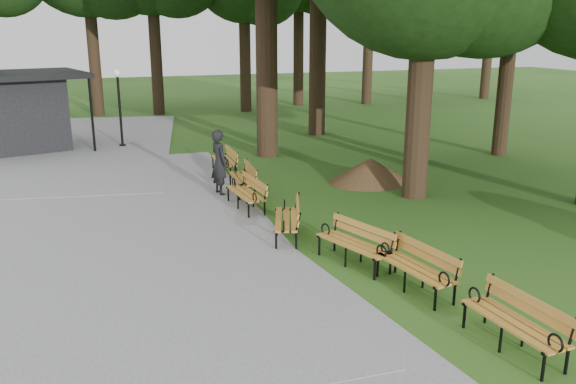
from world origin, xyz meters
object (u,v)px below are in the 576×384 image
object	(u,v)px
bench_4	(246,194)
bench_5	(242,179)
kiosk	(11,112)
bench_1	(415,268)
bench_0	(513,323)
bench_3	(286,220)
bench_2	(354,244)
lamp_post	(119,91)
dirt_mound	(370,170)
bench_6	(224,161)
person	(219,163)

from	to	relation	value
bench_4	bench_5	world-z (taller)	same
kiosk	bench_1	xyz separation A→B (m)	(8.14, -16.73, -1.10)
bench_0	bench_1	xyz separation A→B (m)	(-0.29, 2.33, 0.00)
bench_0	bench_3	world-z (taller)	same
bench_5	kiosk	bearing A→B (deg)	-138.07
bench_3	bench_2	bearing A→B (deg)	40.66
lamp_post	dirt_mound	distance (m)	11.19
bench_1	bench_6	size ratio (longest dim) A/B	1.00
lamp_post	bench_1	xyz separation A→B (m)	(4.03, -16.05, -1.83)
person	bench_6	distance (m)	2.59
kiosk	bench_2	world-z (taller)	kiosk
kiosk	bench_4	distance (m)	12.66
person	bench_2	xyz separation A→B (m)	(1.38, -6.10, -0.52)
bench_1	bench_4	distance (m)	6.17
lamp_post	bench_6	size ratio (longest dim) A/B	1.66
person	lamp_post	xyz separation A→B (m)	(-2.13, 8.44, 1.31)
dirt_mound	bench_5	world-z (taller)	bench_5
bench_3	bench_6	bearing A→B (deg)	-161.25
dirt_mound	bench_6	xyz separation A→B (m)	(-4.09, 2.58, 0.05)
bench_1	bench_4	bearing A→B (deg)	-174.09
dirt_mound	bench_1	bearing A→B (deg)	-111.24
bench_2	person	bearing A→B (deg)	174.46
bench_0	bench_5	world-z (taller)	same
bench_6	kiosk	bearing A→B (deg)	-132.23
bench_3	bench_5	bearing A→B (deg)	-160.95
person	bench_1	bearing A→B (deg)	-177.43
dirt_mound	bench_6	world-z (taller)	bench_6
bench_1	bench_3	xyz separation A→B (m)	(-1.29, 3.49, 0.00)
lamp_post	bench_3	world-z (taller)	lamp_post
kiosk	bench_3	distance (m)	14.95
kiosk	bench_4	world-z (taller)	kiosk
bench_5	bench_4	bearing A→B (deg)	-6.71
bench_5	bench_3	bearing A→B (deg)	4.50
kiosk	bench_2	bearing A→B (deg)	-77.52
lamp_post	bench_2	world-z (taller)	lamp_post
person	bench_3	size ratio (longest dim) A/B	1.01
person	bench_3	distance (m)	4.19
lamp_post	dirt_mound	size ratio (longest dim) A/B	1.42
bench_0	bench_2	size ratio (longest dim) A/B	1.00
bench_5	bench_6	xyz separation A→B (m)	(0.06, 2.49, 0.00)
bench_1	bench_6	world-z (taller)	same
bench_1	bench_2	world-z (taller)	same
bench_5	bench_0	bearing A→B (deg)	13.87
person	bench_5	world-z (taller)	person
bench_0	bench_1	distance (m)	2.35
bench_2	bench_5	distance (m)	6.09
person	bench_0	xyz separation A→B (m)	(2.19, -9.94, -0.52)
bench_0	bench_3	bearing A→B (deg)	-168.83
bench_3	person	bearing A→B (deg)	-151.99
kiosk	bench_1	distance (m)	18.64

